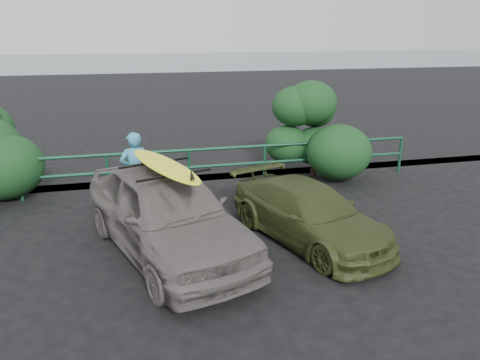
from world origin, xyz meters
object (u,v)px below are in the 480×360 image
at_px(sedan, 167,212).
at_px(guardrail, 149,171).
at_px(olive_vehicle, 309,213).
at_px(man, 135,171).
at_px(surfboard, 164,165).

bearing_deg(sedan, guardrail, 73.76).
bearing_deg(olive_vehicle, guardrail, 108.93).
height_order(man, surfboard, man).
height_order(olive_vehicle, man, man).
xyz_separation_m(sedan, olive_vehicle, (2.67, -0.10, -0.24)).
xyz_separation_m(guardrail, man, (-0.35, -1.16, 0.36)).
bearing_deg(surfboard, olive_vehicle, -20.37).
xyz_separation_m(guardrail, surfboard, (0.12, -3.55, 1.13)).
xyz_separation_m(guardrail, sedan, (0.12, -3.55, 0.26)).
distance_m(guardrail, sedan, 3.56).
distance_m(guardrail, olive_vehicle, 4.59).
bearing_deg(sedan, surfboard, 161.75).
relative_size(olive_vehicle, man, 2.11).
xyz_separation_m(guardrail, olive_vehicle, (2.80, -3.64, 0.02)).
relative_size(guardrail, sedan, 3.04).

